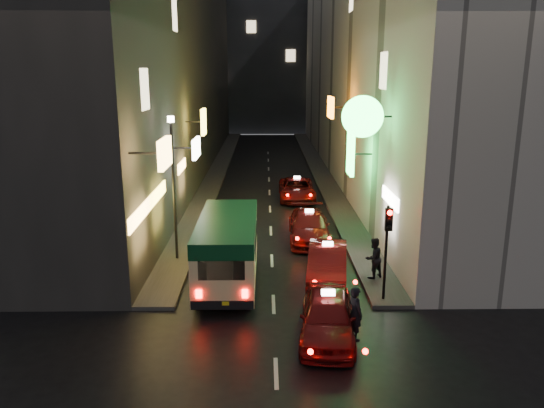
{
  "coord_description": "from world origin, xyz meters",
  "views": [
    {
      "loc": [
        -0.28,
        -9.19,
        8.24
      ],
      "look_at": [
        0.0,
        13.0,
        2.61
      ],
      "focal_mm": 35.0,
      "sensor_mm": 36.0,
      "label": 1
    }
  ],
  "objects_px": {
    "pedestrian_crossing": "(355,310)",
    "lamp_post": "(174,179)",
    "taxi_near": "(328,313)",
    "minibus": "(228,243)",
    "traffic_light": "(388,233)"
  },
  "relations": [
    {
      "from": "taxi_near",
      "to": "traffic_light",
      "type": "distance_m",
      "value": 3.85
    },
    {
      "from": "minibus",
      "to": "taxi_near",
      "type": "relative_size",
      "value": 1.14
    },
    {
      "from": "taxi_near",
      "to": "lamp_post",
      "type": "xyz_separation_m",
      "value": [
        -5.86,
        6.96,
        2.88
      ]
    },
    {
      "from": "traffic_light",
      "to": "lamp_post",
      "type": "bearing_deg",
      "value": 151.09
    },
    {
      "from": "pedestrian_crossing",
      "to": "traffic_light",
      "type": "distance_m",
      "value": 3.4
    },
    {
      "from": "traffic_light",
      "to": "taxi_near",
      "type": "bearing_deg",
      "value": -133.88
    },
    {
      "from": "minibus",
      "to": "traffic_light",
      "type": "bearing_deg",
      "value": -18.52
    },
    {
      "from": "pedestrian_crossing",
      "to": "traffic_light",
      "type": "bearing_deg",
      "value": -54.84
    },
    {
      "from": "lamp_post",
      "to": "minibus",
      "type": "bearing_deg",
      "value": -46.74
    },
    {
      "from": "minibus",
      "to": "lamp_post",
      "type": "xyz_separation_m",
      "value": [
        -2.45,
        2.6,
        2.03
      ]
    },
    {
      "from": "pedestrian_crossing",
      "to": "lamp_post",
      "type": "height_order",
      "value": "lamp_post"
    },
    {
      "from": "minibus",
      "to": "lamp_post",
      "type": "bearing_deg",
      "value": 133.26
    },
    {
      "from": "minibus",
      "to": "taxi_near",
      "type": "distance_m",
      "value": 5.6
    },
    {
      "from": "taxi_near",
      "to": "traffic_light",
      "type": "xyz_separation_m",
      "value": [
        2.34,
        2.43,
        1.85
      ]
    },
    {
      "from": "pedestrian_crossing",
      "to": "traffic_light",
      "type": "xyz_separation_m",
      "value": [
        1.49,
        2.54,
        1.7
      ]
    }
  ]
}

